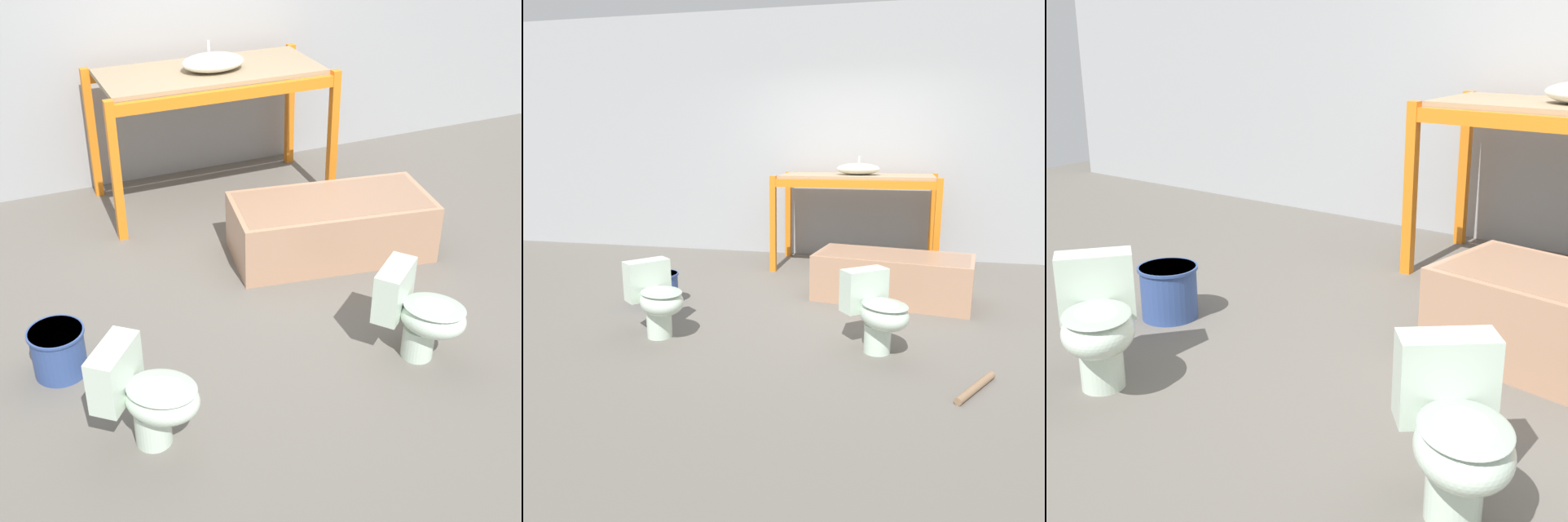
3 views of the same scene
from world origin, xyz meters
The scene contains 9 objects.
ground_plane centered at (0.00, 0.00, 0.00)m, with size 12.00×12.00×0.00m, color #666059.
warehouse_wall_rear centered at (0.00, 1.97, 1.60)m, with size 10.80×0.08×3.20m.
shelving_rack centered at (0.12, 1.32, 0.98)m, with size 1.95×0.93×1.14m.
sink_basin centered at (0.13, 1.27, 1.21)m, with size 0.52×0.36×0.22m.
bathtub_main centered at (0.60, 0.02, 0.26)m, with size 1.58×0.90×0.46m.
toilet_near centered at (0.50, -1.30, 0.32)m, with size 0.60×0.63×0.60m.
toilet_far centered at (-1.22, -1.37, 0.32)m, with size 0.63×0.60×0.60m.
bucket_white centered at (-1.57, -0.60, 0.16)m, with size 0.34×0.34×0.30m.
loose_pipe centered at (1.15, -1.81, 0.02)m, with size 0.30×0.45×0.05m.
Camera 2 is at (0.60, -4.92, 1.53)m, focal length 35.00 mm.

